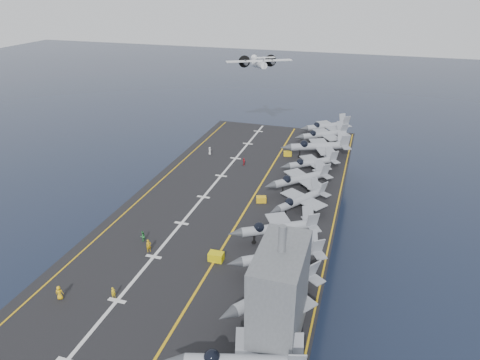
% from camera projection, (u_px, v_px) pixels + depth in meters
% --- Properties ---
extents(ground, '(500.00, 500.00, 0.00)m').
position_uv_depth(ground, '(234.00, 248.00, 83.51)').
color(ground, '#142135').
rests_on(ground, ground).
extents(hull, '(36.00, 90.00, 10.00)m').
position_uv_depth(hull, '(234.00, 226.00, 81.37)').
color(hull, '#56595E').
rests_on(hull, ground).
extents(flight_deck, '(38.00, 92.00, 0.40)m').
position_uv_depth(flight_deck, '(234.00, 202.00, 79.14)').
color(flight_deck, black).
rests_on(flight_deck, hull).
extents(foul_line, '(0.35, 90.00, 0.02)m').
position_uv_depth(foul_line, '(249.00, 204.00, 78.25)').
color(foul_line, gold).
rests_on(foul_line, flight_deck).
extents(landing_centerline, '(0.50, 90.00, 0.02)m').
position_uv_depth(landing_centerline, '(203.00, 197.00, 80.65)').
color(landing_centerline, silver).
rests_on(landing_centerline, flight_deck).
extents(deck_edge_port, '(0.25, 90.00, 0.02)m').
position_uv_depth(deck_edge_port, '(151.00, 189.00, 83.59)').
color(deck_edge_port, gold).
rests_on(deck_edge_port, flight_deck).
extents(deck_edge_stbd, '(0.25, 90.00, 0.02)m').
position_uv_depth(deck_edge_stbd, '(335.00, 216.00, 74.11)').
color(deck_edge_stbd, gold).
rests_on(deck_edge_stbd, flight_deck).
extents(island_superstructure, '(5.00, 10.00, 15.00)m').
position_uv_depth(island_superstructure, '(280.00, 286.00, 45.94)').
color(island_superstructure, '#56595E').
rests_on(island_superstructure, flight_deck).
extents(fighter_jet_1, '(16.74, 17.78, 5.14)m').
position_uv_depth(fighter_jet_1, '(275.00, 289.00, 52.87)').
color(fighter_jet_1, '#90989F').
rests_on(fighter_jet_1, flight_deck).
extents(fighter_jet_2, '(16.63, 15.21, 4.80)m').
position_uv_depth(fighter_jet_2, '(281.00, 255.00, 59.82)').
color(fighter_jet_2, '#949BA4').
rests_on(fighter_jet_2, flight_deck).
extents(fighter_jet_3, '(17.06, 15.33, 4.94)m').
position_uv_depth(fighter_jet_3, '(279.00, 227.00, 66.25)').
color(fighter_jet_3, gray).
rests_on(fighter_jet_3, flight_deck).
extents(fighter_jet_4, '(14.45, 15.68, 4.53)m').
position_uv_depth(fighter_jet_4, '(301.00, 199.00, 75.06)').
color(fighter_jet_4, '#A1ACB3').
rests_on(fighter_jet_4, flight_deck).
extents(fighter_jet_5, '(16.67, 16.56, 4.90)m').
position_uv_depth(fighter_jet_5, '(300.00, 178.00, 82.51)').
color(fighter_jet_5, gray).
rests_on(fighter_jet_5, flight_deck).
extents(fighter_jet_6, '(15.54, 14.74, 4.50)m').
position_uv_depth(fighter_jet_6, '(312.00, 162.00, 90.26)').
color(fighter_jet_6, gray).
rests_on(fighter_jet_6, flight_deck).
extents(fighter_jet_7, '(18.74, 16.04, 5.50)m').
position_uv_depth(fighter_jet_7, '(319.00, 146.00, 97.72)').
color(fighter_jet_7, '#98A0A7').
rests_on(fighter_jet_7, flight_deck).
extents(fighter_jet_8, '(16.75, 15.66, 4.84)m').
position_uv_depth(fighter_jet_8, '(324.00, 134.00, 106.04)').
color(fighter_jet_8, gray).
rests_on(fighter_jet_8, flight_deck).
extents(tow_cart_a, '(2.17, 1.42, 1.30)m').
position_uv_depth(tow_cart_a, '(216.00, 257.00, 62.34)').
color(tow_cart_a, '#D5C30C').
rests_on(tow_cart_a, flight_deck).
extents(tow_cart_b, '(2.08, 1.67, 1.09)m').
position_uv_depth(tow_cart_b, '(261.00, 199.00, 78.67)').
color(tow_cart_b, gold).
rests_on(tow_cart_b, flight_deck).
extents(tow_cart_c, '(2.07, 1.63, 1.09)m').
position_uv_depth(tow_cart_c, '(288.00, 154.00, 99.15)').
color(tow_cart_c, yellow).
rests_on(tow_cart_c, flight_deck).
extents(crew_0, '(1.39, 1.19, 1.96)m').
position_uv_depth(crew_0, '(59.00, 293.00, 54.69)').
color(crew_0, yellow).
rests_on(crew_0, flight_deck).
extents(crew_1, '(1.44, 1.45, 2.04)m').
position_uv_depth(crew_1, '(149.00, 246.00, 64.22)').
color(crew_1, gold).
rests_on(crew_1, flight_deck).
extents(crew_2, '(1.13, 1.25, 1.74)m').
position_uv_depth(crew_2, '(143.00, 236.00, 66.86)').
color(crew_2, green).
rests_on(crew_2, flight_deck).
extents(crew_4, '(1.16, 1.17, 1.65)m').
position_uv_depth(crew_4, '(244.00, 162.00, 94.14)').
color(crew_4, red).
rests_on(crew_4, flight_deck).
extents(crew_5, '(0.72, 1.08, 1.80)m').
position_uv_depth(crew_5, '(210.00, 151.00, 99.76)').
color(crew_5, white).
rests_on(crew_5, flight_deck).
extents(crew_6, '(1.04, 1.14, 1.58)m').
position_uv_depth(crew_6, '(113.00, 293.00, 55.00)').
color(crew_6, yellow).
rests_on(crew_6, flight_deck).
extents(transport_plane, '(23.28, 20.67, 4.58)m').
position_uv_depth(transport_plane, '(259.00, 65.00, 124.44)').
color(transport_plane, white).
extents(fighter_jet_9, '(16.75, 15.66, 4.84)m').
position_uv_depth(fighter_jet_9, '(327.00, 126.00, 111.97)').
color(fighter_jet_9, gray).
rests_on(fighter_jet_9, flight_deck).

